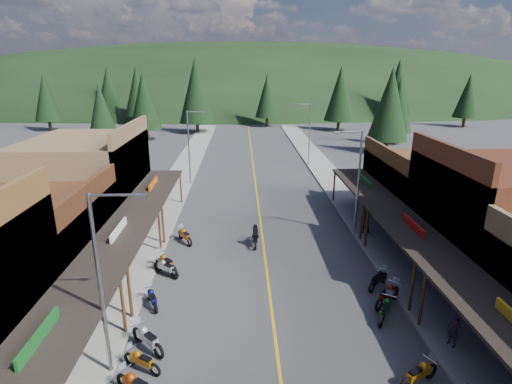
{
  "coord_description": "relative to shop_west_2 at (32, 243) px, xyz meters",
  "views": [
    {
      "loc": [
        -1.51,
        -19.98,
        12.38
      ],
      "look_at": [
        -0.41,
        9.68,
        3.0
      ],
      "focal_mm": 28.0,
      "sensor_mm": 36.0,
      "label": 1
    }
  ],
  "objects": [
    {
      "name": "shop_east_2",
      "position": [
        27.54,
        0.0,
        0.99
      ],
      "size": [
        10.9,
        9.0,
        8.2
      ],
      "color": "#562B19",
      "rests_on": "ground"
    },
    {
      "name": "pine_7",
      "position": [
        -18.25,
        74.3,
        4.7
      ],
      "size": [
        5.88,
        5.88,
        12.5
      ],
      "color": "black",
      "rests_on": "ground"
    },
    {
      "name": "bike_west_9",
      "position": [
        7.43,
        1.01,
        -1.87
      ],
      "size": [
        2.13,
        2.26,
        1.33
      ],
      "primitive_type": null,
      "rotation": [
        0.0,
        0.0,
        0.73
      ],
      "color": "#A05A0B",
      "rests_on": "ground"
    },
    {
      "name": "bike_west_10",
      "position": [
        8.04,
        5.31,
        -1.92
      ],
      "size": [
        1.74,
        2.18,
        1.22
      ],
      "primitive_type": null,
      "rotation": [
        0.0,
        0.0,
        0.56
      ],
      "color": "#CC630E",
      "rests_on": "ground"
    },
    {
      "name": "bike_west_5",
      "position": [
        7.94,
        -7.62,
        -1.98
      ],
      "size": [
        2.01,
        1.53,
        1.11
      ],
      "primitive_type": null,
      "rotation": [
        0.0,
        0.0,
        1.05
      ],
      "color": "#AB660C",
      "rests_on": "ground"
    },
    {
      "name": "pine_9",
      "position": [
        37.75,
        43.3,
        3.85
      ],
      "size": [
        4.93,
        4.93,
        10.8
      ],
      "color": "black",
      "rests_on": "ground"
    },
    {
      "name": "streetlight_1",
      "position": [
        6.8,
        20.3,
        1.93
      ],
      "size": [
        2.16,
        0.18,
        8.0
      ],
      "color": "gray",
      "rests_on": "ground"
    },
    {
      "name": "ridge_hill",
      "position": [
        13.75,
        133.3,
        -2.53
      ],
      "size": [
        310.0,
        140.0,
        60.0
      ],
      "primitive_type": "ellipsoid",
      "color": "black",
      "rests_on": "ground"
    },
    {
      "name": "bike_west_6",
      "position": [
        7.89,
        -6.31,
        -1.88
      ],
      "size": [
        2.19,
        2.15,
        1.32
      ],
      "primitive_type": null,
      "rotation": [
        0.0,
        0.0,
        0.81
      ],
      "color": "#ADACB2",
      "rests_on": "ground"
    },
    {
      "name": "ground",
      "position": [
        13.75,
        -1.7,
        -2.53
      ],
      "size": [
        220.0,
        220.0,
        0.0
      ],
      "primitive_type": "plane",
      "color": "#38383A",
      "rests_on": "ground"
    },
    {
      "name": "pine_3",
      "position": [
        17.75,
        64.3,
        3.95
      ],
      "size": [
        5.04,
        5.04,
        11.0
      ],
      "color": "black",
      "rests_on": "ground"
    },
    {
      "name": "streetlight_0",
      "position": [
        6.8,
        -7.7,
        1.93
      ],
      "size": [
        2.16,
        0.18,
        8.0
      ],
      "color": "gray",
      "rests_on": "ground"
    },
    {
      "name": "rider_on_bike",
      "position": [
        13.17,
        4.72,
        -1.85
      ],
      "size": [
        0.8,
        2.26,
        1.71
      ],
      "rotation": [
        0.0,
        0.0,
        -0.02
      ],
      "color": "black",
      "rests_on": "ground"
    },
    {
      "name": "pine_4",
      "position": [
        31.75,
        58.3,
        4.7
      ],
      "size": [
        5.88,
        5.88,
        12.5
      ],
      "color": "black",
      "rests_on": "ground"
    },
    {
      "name": "pine_2",
      "position": [
        3.75,
        56.3,
        5.46
      ],
      "size": [
        6.72,
        6.72,
        14.0
      ],
      "color": "black",
      "rests_on": "ground"
    },
    {
      "name": "shop_west_3",
      "position": [
        -0.03,
        9.6,
        0.99
      ],
      "size": [
        10.9,
        10.2,
        8.2
      ],
      "color": "brown",
      "rests_on": "ground"
    },
    {
      "name": "pine_1",
      "position": [
        -10.25,
        68.3,
        4.7
      ],
      "size": [
        5.88,
        5.88,
        12.5
      ],
      "color": "black",
      "rests_on": "ground"
    },
    {
      "name": "pine_5",
      "position": [
        47.75,
        70.3,
        5.46
      ],
      "size": [
        6.72,
        6.72,
        14.0
      ],
      "color": "black",
      "rests_on": "ground"
    },
    {
      "name": "bike_east_7",
      "position": [
        20.03,
        -3.15,
        -1.86
      ],
      "size": [
        2.27,
        2.15,
        1.34
      ],
      "primitive_type": null,
      "rotation": [
        0.0,
        0.0,
        -0.84
      ],
      "color": "#64150D",
      "rests_on": "ground"
    },
    {
      "name": "pine_8",
      "position": [
        -8.25,
        38.3,
        3.44
      ],
      "size": [
        4.48,
        4.48,
        10.0
      ],
      "color": "black",
      "rests_on": "ground"
    },
    {
      "name": "bike_east_6",
      "position": [
        19.47,
        -4.41,
        -1.9
      ],
      "size": [
        1.81,
        2.26,
        1.26
      ],
      "primitive_type": null,
      "rotation": [
        0.0,
        0.0,
        -0.57
      ],
      "color": "#0C3D16",
      "rests_on": "ground"
    },
    {
      "name": "streetlight_2",
      "position": [
        20.71,
        6.3,
        1.93
      ],
      "size": [
        2.16,
        0.18,
        8.0
      ],
      "color": "gray",
      "rests_on": "ground"
    },
    {
      "name": "pine_6",
      "position": [
        59.75,
        62.3,
        3.95
      ],
      "size": [
        5.04,
        5.04,
        11.0
      ],
      "color": "black",
      "rests_on": "ground"
    },
    {
      "name": "bike_west_7",
      "position": [
        7.37,
        -2.82,
        -1.98
      ],
      "size": [
        1.4,
        2.01,
        1.1
      ],
      "primitive_type": null,
      "rotation": [
        0.0,
        0.0,
        0.44
      ],
      "color": "navy",
      "rests_on": "ground"
    },
    {
      "name": "pine_11",
      "position": [
        33.75,
        36.3,
        4.65
      ],
      "size": [
        5.82,
        5.82,
        12.4
      ],
      "color": "black",
      "rests_on": "ground"
    },
    {
      "name": "pine_0",
      "position": [
        -26.25,
        60.3,
        3.95
      ],
      "size": [
        5.04,
        5.04,
        11.0
      ],
      "color": "black",
      "rests_on": "ground"
    },
    {
      "name": "shop_west_2",
      "position": [
        0.0,
        0.0,
        0.0
      ],
      "size": [
        10.9,
        9.0,
        6.2
      ],
      "color": "#3F2111",
      "rests_on": "ground"
    },
    {
      "name": "pine_10",
      "position": [
        -4.25,
        48.3,
        4.25
      ],
      "size": [
        5.38,
        5.38,
        11.6
      ],
      "color": "black",
      "rests_on": "ground"
    },
    {
      "name": "sidewalk_east",
      "position": [
        22.45,
        18.3,
        -2.46
      ],
      "size": [
        3.4,
        94.0,
        0.15
      ],
      "primitive_type": "cube",
      "color": "gray",
      "rests_on": "ground"
    },
    {
      "name": "pedestrian_east_a",
      "position": [
        21.78,
        -6.69,
        -1.51
      ],
      "size": [
        0.6,
        0.74,
        1.75
      ],
      "primitive_type": "imported",
      "rotation": [
        0.0,
        0.0,
        -1.24
      ],
      "color": "#271C2A",
      "rests_on": "sidewalk_east"
    },
    {
      "name": "centerline",
      "position": [
        13.75,
        18.3,
        -2.53
      ],
      "size": [
        0.15,
        90.0,
        0.01
      ],
      "primitive_type": "cube",
      "color": "gold",
      "rests_on": "ground"
    },
    {
      "name": "bike_west_8",
      "position": [
        7.51,
        0.49,
        -1.94
      ],
      "size": [
        2.07,
        1.84,
        1.19
      ],
      "primitive_type": null,
      "rotation": [
        0.0,
        0.0,
        0.9
      ],
      "color": "#96979B",
      "rests_on": "ground"
    },
    {
      "name": "streetlight_3",
      "position": [
        20.71,
        28.3,
        1.93
      ],
      "size": [
        2.16,
        0.18,
        8.0
      ],
      "color": "gray",
      "rests_on": "ground"
    },
    {
      "name": "shop_east_3",
      "position": [
        27.51,
        9.6,
        -0.0
      ],
      "size": [
        10.9,
        10.2,
        6.2
      ],
      "color": "#4C2D16",
      "rests_on": "ground"
    },
    {
      "name": "bike_east_8",
      "position": [
        20.12,
        -1.36,
        -1.95
      ],
      "size": [
        1.93,
        1.92,
        1.17
      ],
      "primitive_type": null,
      "rotation": [
        0.0,
        0.0,
        -0.79
      ],
      "color": "black",
      "rests_on": "ground"
    },
    {
      "name": "pedestrian_east_b",
      "position": [
        21.63,
        6.41,
        -1.48
      ],
      "size": [
        0.89,
        0.53,
        1.8
      ],
      "primitive_type": "imported",
      "rotation": [
        0.0,
        0.0,
        3.11
      ],
      "color": "#4D4030",
      "rests_on": "sidewalk_east"
    },
    {
      "name": "bike_east_5",
      "position": [
        19.29,
        -8.84,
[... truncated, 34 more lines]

